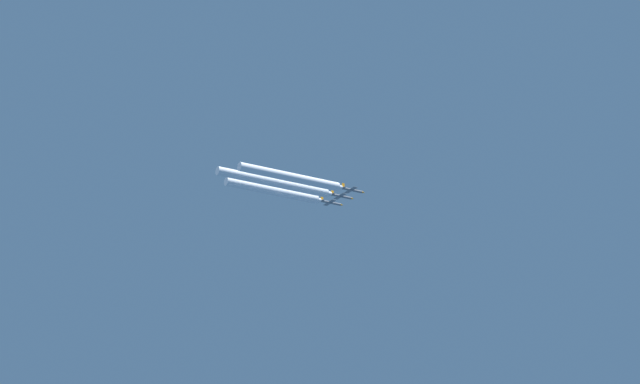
# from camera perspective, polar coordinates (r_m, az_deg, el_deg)

# --- Properties ---
(jet_far_left) EXTENTS (7.30, 10.63, 2.55)m
(jet_far_left) POSITION_cam_1_polar(r_m,az_deg,el_deg) (542.08, 0.46, -0.44)
(jet_far_left) COLOR slate
(jet_inner_left) EXTENTS (7.30, 10.63, 2.55)m
(jet_inner_left) POSITION_cam_1_polar(r_m,az_deg,el_deg) (535.04, 0.90, -0.18)
(jet_inner_left) COLOR slate
(jet_center) EXTENTS (7.30, 10.63, 2.55)m
(jet_center) POSITION_cam_1_polar(r_m,az_deg,el_deg) (529.15, 1.35, 0.08)
(jet_center) COLOR slate
(smoke_trail_far_left) EXTENTS (3.39, 40.88, 3.39)m
(smoke_trail_far_left) POSITION_cam_1_polar(r_m,az_deg,el_deg) (530.53, -1.90, 0.03)
(smoke_trail_far_left) COLOR white
(smoke_trail_inner_left) EXTENTS (3.39, 48.34, 3.39)m
(smoke_trail_inner_left) POSITION_cam_1_polar(r_m,az_deg,el_deg) (521.72, -1.84, 0.38)
(smoke_trail_inner_left) COLOR white
(smoke_trail_center) EXTENTS (3.39, 43.38, 3.39)m
(smoke_trail_center) POSITION_cam_1_polar(r_m,az_deg,el_deg) (516.75, -1.18, 0.61)
(smoke_trail_center) COLOR white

